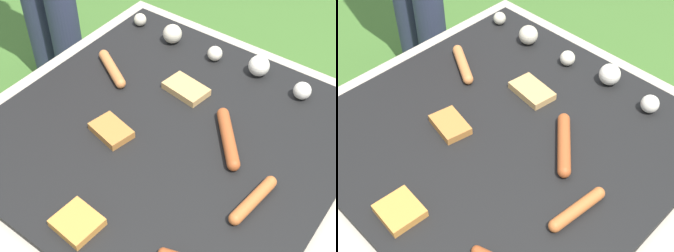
{
  "view_description": "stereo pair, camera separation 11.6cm",
  "coord_description": "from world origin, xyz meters",
  "views": [
    {
      "loc": [
        0.49,
        -0.65,
        1.25
      ],
      "look_at": [
        0.0,
        0.0,
        0.43
      ],
      "focal_mm": 50.0,
      "sensor_mm": 36.0,
      "label": 1
    },
    {
      "loc": [
        0.57,
        -0.58,
        1.25
      ],
      "look_at": [
        0.0,
        0.0,
        0.43
      ],
      "focal_mm": 50.0,
      "sensor_mm": 36.0,
      "label": 2
    }
  ],
  "objects": [
    {
      "name": "ground_plane",
      "position": [
        0.0,
        0.0,
        0.0
      ],
      "size": [
        14.0,
        14.0,
        0.0
      ],
      "primitive_type": "plane",
      "color": "#3D6628"
    },
    {
      "name": "sausage_back_center",
      "position": [
        0.14,
        0.06,
        0.43
      ],
      "size": [
        0.14,
        0.16,
        0.03
      ],
      "color": "#A34C23",
      "rests_on": "grill"
    },
    {
      "name": "sausage_front_center",
      "position": [
        0.28,
        -0.07,
        0.43
      ],
      "size": [
        0.04,
        0.15,
        0.03
      ],
      "color": "#B7602D",
      "rests_on": "grill"
    },
    {
      "name": "sausage_front_right",
      "position": [
        -0.27,
        0.09,
        0.43
      ],
      "size": [
        0.15,
        0.1,
        0.03
      ],
      "color": "#C6753D",
      "rests_on": "grill"
    },
    {
      "name": "bread_slice_left",
      "position": [
        -0.05,
        0.15,
        0.42
      ],
      "size": [
        0.13,
        0.09,
        0.02
      ],
      "color": "tan",
      "rests_on": "grill"
    },
    {
      "name": "grill",
      "position": [
        0.0,
        0.0,
        0.2
      ],
      "size": [
        0.95,
        0.95,
        0.41
      ],
      "color": "#A89E8C",
      "rests_on": "ground_plane"
    },
    {
      "name": "bread_slice_center",
      "position": [
        0.01,
        -0.33,
        0.42
      ],
      "size": [
        0.1,
        0.09,
        0.02
      ],
      "color": "#D18438",
      "rests_on": "grill"
    },
    {
      "name": "bread_slice_right",
      "position": [
        -0.11,
        -0.09,
        0.42
      ],
      "size": [
        0.11,
        0.09,
        0.02
      ],
      "color": "#B27033",
      "rests_on": "grill"
    },
    {
      "name": "mushroom_row",
      "position": [
        -0.01,
        0.33,
        0.44
      ],
      "size": [
        0.76,
        0.08,
        0.06
      ],
      "color": "beige",
      "rests_on": "grill"
    }
  ]
}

